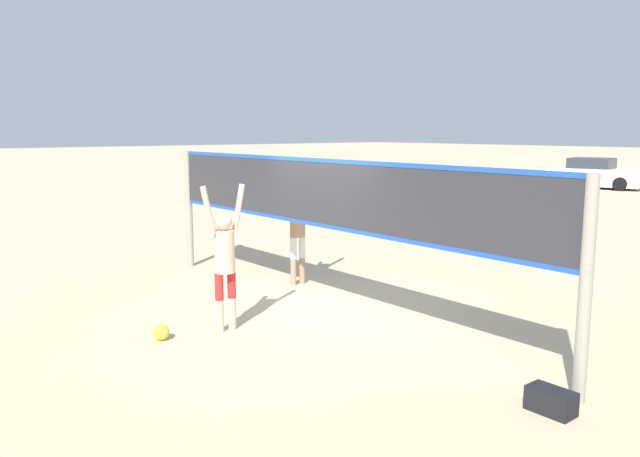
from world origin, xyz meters
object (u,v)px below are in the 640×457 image
object	(u,v)px
volleyball	(161,332)
gear_bag	(551,401)
player_blocker	(298,222)
volleyball_net	(320,206)
player_spiker	(225,255)
parked_car_near	(595,174)

from	to	relation	value
volleyball	gear_bag	size ratio (longest dim) A/B	0.48
volleyball	player_blocker	bearing A→B (deg)	111.33
volleyball_net	volleyball	bearing A→B (deg)	-96.74
player_blocker	player_spiker	bearing A→B (deg)	31.78
volleyball_net	gear_bag	xyz separation A→B (m)	(4.22, -0.47, -1.53)
player_spiker	volleyball	bearing A→B (deg)	167.01
volleyball_net	player_spiker	xyz separation A→B (m)	(-0.09, -1.64, -0.57)
volleyball_net	player_blocker	distance (m)	1.84
parked_car_near	volleyball_net	bearing A→B (deg)	-84.33
parked_car_near	player_spiker	bearing A→B (deg)	-85.61
volleyball_net	volleyball	xyz separation A→B (m)	(-0.30, -2.53, -1.55)
volleyball	gear_bag	world-z (taller)	gear_bag
player_spiker	volleyball_net	bearing A→B (deg)	-3.26
volleyball	parked_car_near	bearing A→B (deg)	105.85
player_spiker	gear_bag	bearing A→B (deg)	-74.84
volleyball_net	volleyball	size ratio (longest dim) A/B	38.70
player_spiker	player_blocker	size ratio (longest dim) A/B	0.95
volleyball	gear_bag	bearing A→B (deg)	24.50
player_spiker	parked_car_near	xyz separation A→B (m)	(-7.68, 25.44, -0.42)
volleyball_net	player_spiker	bearing A→B (deg)	-93.26
player_spiker	parked_car_near	world-z (taller)	player_spiker
volleyball_net	gear_bag	size ratio (longest dim) A/B	18.70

